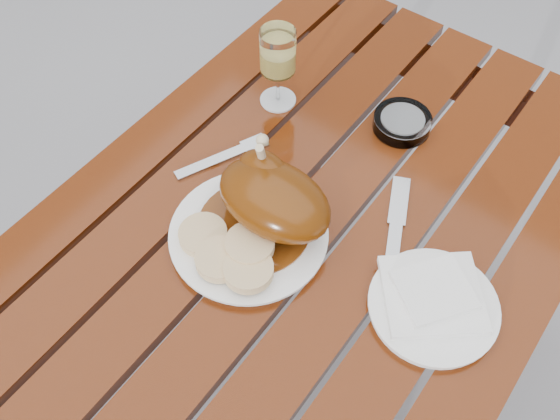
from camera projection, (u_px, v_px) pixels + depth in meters
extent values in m
plane|color=slate|center=(299.00, 379.00, 1.67)|extent=(60.00, 60.00, 0.00)
cube|color=#64260B|center=(304.00, 318.00, 1.36)|extent=(0.80, 1.20, 0.75)
cylinder|color=white|center=(249.00, 235.00, 1.03)|extent=(0.32, 0.32, 0.02)
cylinder|color=#5D2A0A|center=(254.00, 226.00, 1.03)|extent=(0.19, 0.19, 0.00)
ellipsoid|color=#733408|center=(274.00, 200.00, 1.00)|extent=(0.20, 0.13, 0.10)
ellipsoid|color=#733408|center=(264.00, 172.00, 1.01)|extent=(0.09, 0.06, 0.08)
cylinder|color=#C6B28C|center=(263.00, 160.00, 1.00)|extent=(0.03, 0.05, 0.11)
cylinder|color=#DFC188|center=(203.00, 235.00, 1.01)|extent=(0.08, 0.08, 0.02)
cylinder|color=#DFC188|center=(220.00, 259.00, 0.98)|extent=(0.08, 0.08, 0.02)
cylinder|color=#DFC188|center=(248.00, 270.00, 0.97)|extent=(0.08, 0.08, 0.02)
cylinder|color=#DFC188|center=(250.00, 244.00, 0.99)|extent=(0.08, 0.08, 0.02)
cylinder|color=#F0DD6D|center=(278.00, 68.00, 1.16)|extent=(0.09, 0.09, 0.17)
cylinder|color=white|center=(433.00, 307.00, 0.96)|extent=(0.26, 0.26, 0.02)
cube|color=white|center=(432.00, 294.00, 0.95)|extent=(0.20, 0.20, 0.01)
cylinder|color=#B2B7BC|center=(402.00, 123.00, 1.17)|extent=(0.14, 0.14, 0.03)
cube|color=gray|center=(218.00, 159.00, 1.14)|extent=(0.09, 0.16, 0.01)
cube|color=gray|center=(393.00, 250.00, 1.02)|extent=(0.11, 0.22, 0.01)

